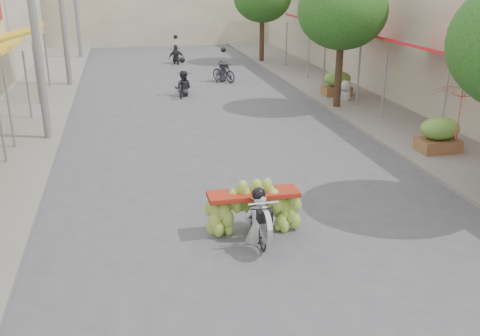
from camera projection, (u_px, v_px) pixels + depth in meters
The scene contains 12 objects.
sidewalk_left at pixel (13, 119), 19.87m from camera, with size 4.00×60.00×0.12m, color slate.
sidewalk_right at pixel (363, 100), 22.68m from camera, with size 4.00×60.00×0.12m, color slate.
utility_pole_mid at pixel (33, 13), 16.07m from camera, with size 0.60×0.24×8.00m.
street_tree_mid at pixel (343, 12), 20.15m from camera, with size 3.40×3.40×5.25m.
produce_crate_mid at pixel (440, 132), 15.87m from camera, with size 1.20×0.88×1.16m.
produce_crate_far at pixel (337, 81), 23.21m from camera, with size 1.20×0.88×1.16m.
banana_motorbike at pixel (256, 207), 10.91m from camera, with size 2.20×1.77×1.99m.
market_umbrella at pixel (464, 84), 14.27m from camera, with size 2.22×2.22×1.54m.
pedestrian at pixel (346, 81), 22.22m from camera, with size 0.93×0.78×1.63m.
bg_motorbike_a at pixel (183, 79), 23.56m from camera, with size 1.07×1.79×1.95m.
bg_motorbike_b at pixel (223, 65), 26.55m from camera, with size 1.26×1.61×1.95m.
bg_motorbike_c at pixel (176, 50), 31.81m from camera, with size 1.00×1.53×1.95m.
Camera 1 is at (-2.87, -5.64, 5.20)m, focal length 40.00 mm.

